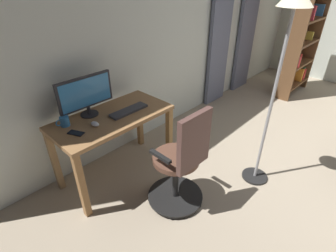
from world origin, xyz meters
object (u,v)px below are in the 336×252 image
Objects in this scene: computer_keyboard at (129,110)px; computer_monitor at (86,94)px; office_chair at (181,164)px; mug_tea at (64,121)px; computer_mouse at (95,124)px; bookshelf at (300,41)px; floor_lamp at (287,36)px; desk at (113,126)px; cell_phone_by_monitor at (76,133)px.

computer_monitor is at bearing -37.34° from computer_keyboard.
office_chair is at bearing 88.54° from computer_keyboard.
computer_keyboard is 0.63m from mug_tea.
computer_mouse is 0.05× the size of bookshelf.
bookshelf is 2.86m from floor_lamp.
computer_monitor is at bearing 108.01° from office_chair.
desk is 0.63× the size of bookshelf.
desk is 2.12× the size of computer_monitor.
computer_monitor is (0.14, -0.19, 0.35)m from desk.
desk is at bearing -168.08° from computer_mouse.
cell_phone_by_monitor is 0.20m from mug_tea.
desk is 0.83m from office_chair.
bookshelf reaches higher than mug_tea.
office_chair reaches higher than mug_tea.
computer_monitor reaches higher than computer_mouse.
computer_monitor is 5.75× the size of computer_mouse.
floor_lamp is at bearing 126.85° from computer_keyboard.
computer_keyboard is at bearing 160.40° from mug_tea.
computer_keyboard reaches higher than desk.
mug_tea is 2.10m from floor_lamp.
desk is 1.14× the size of office_chair.
computer_monitor is (0.30, -0.99, 0.50)m from office_chair.
desk is at bearing -7.23° from bookshelf.
office_chair reaches higher than computer_mouse.
cell_phone_by_monitor is 0.07× the size of bookshelf.
floor_lamp reaches higher than mug_tea.
desk is 12.17× the size of computer_mouse.
computer_mouse is at bearing -42.37° from floor_lamp.
computer_keyboard is 0.40m from computer_mouse.
floor_lamp is at bearing 14.66° from bookshelf.
bookshelf reaches higher than office_chair.
computer_mouse is at bearing 133.97° from mug_tea.
computer_keyboard is at bearing 178.77° from computer_mouse.
office_chair is 0.55× the size of floor_lamp.
computer_keyboard is 1.61m from floor_lamp.
computer_keyboard is at bearing 89.83° from office_chair.
mug_tea is at bearing -42.90° from floor_lamp.
cell_phone_by_monitor is (0.20, -0.01, -0.01)m from computer_mouse.
desk is at bearing 159.61° from mug_tea.
desk is 8.45× the size of cell_phone_by_monitor.
office_chair is 7.41× the size of cell_phone_by_monitor.
computer_mouse is 0.77× the size of mug_tea.
office_chair is at bearing -23.47° from floor_lamp.
mug_tea is at bearing 122.22° from office_chair.
office_chair reaches higher than computer_keyboard.
office_chair is 1.00m from cell_phone_by_monitor.
mug_tea is at bearing -20.39° from desk.
desk is at bearing 160.36° from cell_phone_by_monitor.
cell_phone_by_monitor is at bearing -5.93° from bookshelf.
bookshelf is (-3.95, 0.42, 0.17)m from computer_mouse.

